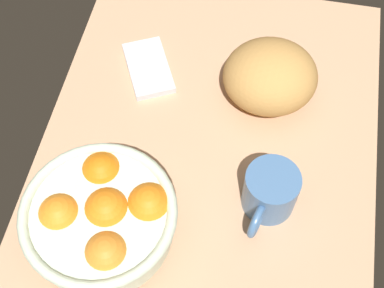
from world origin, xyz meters
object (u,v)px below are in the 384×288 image
Objects in this scene: napkin_folded at (148,68)px; fruit_bowl at (102,217)px; bread_loaf at (270,76)px; mug at (270,192)px.

fruit_bowl is at bearing 2.00° from napkin_folded.
bread_loaf is (-30.35, 20.68, -0.44)cm from fruit_bowl.
napkin_folded is at bearing -132.41° from mug.
fruit_bowl is at bearing -67.81° from mug.
napkin_folded is at bearing -178.00° from fruit_bowl.
bread_loaf reaches higher than fruit_bowl.
bread_loaf is 1.28× the size of napkin_folded.
napkin_folded is 33.20cm from mug.
bread_loaf is 22.34cm from napkin_folded.
fruit_bowl is 1.84× the size of mug.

